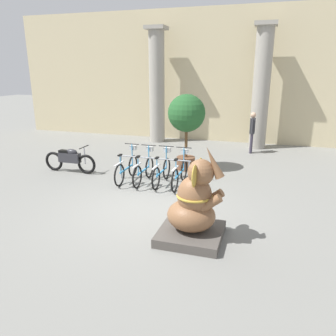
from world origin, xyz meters
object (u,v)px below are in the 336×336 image
Objects in this scene: bicycle_0 at (127,168)px; motorcycle at (70,159)px; bicycle_3 at (180,172)px; potted_tree at (187,117)px; bicycle_2 at (162,171)px; bicycle_1 at (144,169)px; person_pedestrian at (252,129)px; elephant_statue at (194,208)px.

motorcycle is at bearing 174.15° from bicycle_0.
bicycle_0 is 2.19m from motorcycle.
bicycle_3 is 2.21m from potted_tree.
bicycle_2 is 3.32m from motorcycle.
bicycle_1 is 5.59m from person_pedestrian.
motorcycle is at bearing -157.76° from potted_tree.
person_pedestrian reaches higher than bicycle_3.
bicycle_2 reaches higher than motorcycle.
motorcycle is at bearing -141.48° from person_pedestrian.
person_pedestrian is at bearing 63.48° from bicycle_2.
elephant_statue is 5.00m from potted_tree.
person_pedestrian reaches higher than bicycle_0.
potted_tree reaches higher than elephant_statue.
motorcycle is (-3.31, 0.20, 0.03)m from bicycle_2.
elephant_statue is 0.77× the size of potted_tree.
bicycle_0 is at bearing -178.82° from bicycle_2.
bicycle_1 is 0.86× the size of elephant_statue.
person_pedestrian reaches higher than bicycle_2.
bicycle_1 is 0.89× the size of motorcycle.
bicycle_1 is at bearing -121.64° from person_pedestrian.
person_pedestrian is at bearing 38.52° from motorcycle.
bicycle_1 is 2.38m from potted_tree.
elephant_statue is 5.91m from motorcycle.
bicycle_2 is 0.67× the size of potted_tree.
person_pedestrian is (2.91, 4.73, 0.59)m from bicycle_1.
bicycle_0 is at bearing 133.14° from elephant_statue.
person_pedestrian reaches higher than motorcycle.
elephant_statue is at bearing -61.14° from bicycle_2.
motorcycle is at bearing 147.18° from elephant_statue.
bicycle_2 is at bearing -3.44° from motorcycle.
person_pedestrian is at bearing 69.34° from bicycle_3.
bicycle_2 is 1.00× the size of bicycle_3.
bicycle_2 is 0.89× the size of motorcycle.
bicycle_2 and bicycle_3 have the same top height.
elephant_statue is (2.79, -2.98, 0.26)m from bicycle_0.
person_pedestrian is (2.35, 4.70, 0.59)m from bicycle_2.
bicycle_1 is at bearing 126.79° from elephant_statue.
bicycle_2 is 5.29m from person_pedestrian.
elephant_statue reaches higher than person_pedestrian.
motorcycle is (-3.88, 0.21, 0.03)m from bicycle_3.
bicycle_3 is 3.19m from elephant_statue.
elephant_statue is at bearing -53.21° from bicycle_1.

